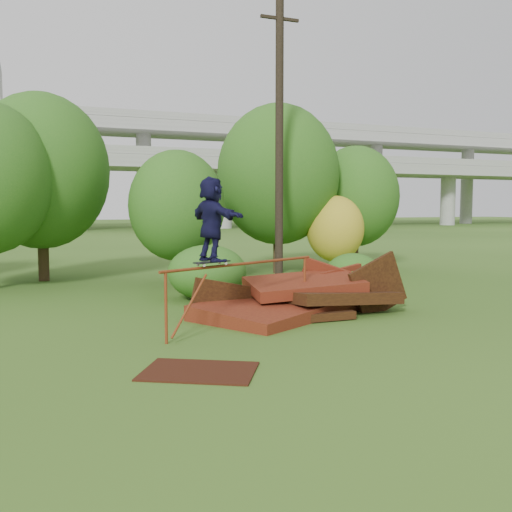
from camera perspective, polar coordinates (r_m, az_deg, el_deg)
name	(u,v)px	position (r m, az deg, el deg)	size (l,w,h in m)	color
ground	(330,342)	(11.60, 7.46, -8.56)	(240.00, 240.00, 0.00)	#2D5116
scrap_pile	(297,300)	(14.50, 4.14, -4.41)	(5.93, 4.19, 1.86)	#50180E
grind_rail	(244,275)	(12.78, -1.21, -1.88)	(4.29, 2.07, 1.46)	maroon
skateboard	(212,262)	(12.07, -4.42, -0.61)	(0.89, 0.58, 0.09)	black
skater	(212,219)	(12.01, -4.45, 3.71)	(1.65, 0.53, 1.78)	#121035
flat_plate	(199,371)	(9.56, -5.70, -11.38)	(1.82, 1.30, 0.03)	#32140A
tree_1	(41,171)	(22.24, -20.72, 7.93)	(4.90, 4.90, 6.82)	black
tree_2	(177,206)	(19.74, -7.92, 5.00)	(3.30, 3.30, 4.65)	black
tree_3	(278,175)	(23.35, 2.22, 8.13)	(4.95, 4.95, 6.86)	black
tree_4	(335,229)	(22.88, 7.92, 2.70)	(2.29, 2.29, 3.16)	black
tree_5	(355,196)	(25.45, 9.90, 5.88)	(3.82, 3.82, 5.37)	black
shrub_left	(207,272)	(16.69, -4.90, -1.62)	(2.32, 2.14, 1.61)	#1A5115
shrub_right	(353,273)	(18.24, 9.66, -1.68)	(1.77, 1.62, 1.25)	#1A5115
utility_pole	(279,140)	(20.08, 2.35, 11.52)	(1.40, 0.28, 9.87)	black
freeway_overpass	(74,144)	(73.35, -17.76, 10.62)	(160.00, 15.00, 13.70)	gray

